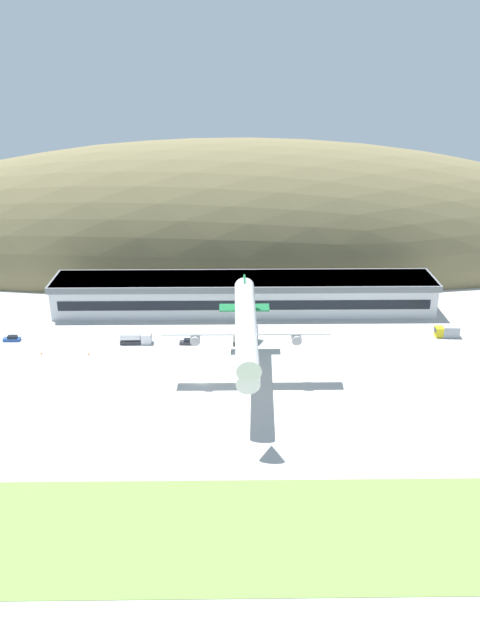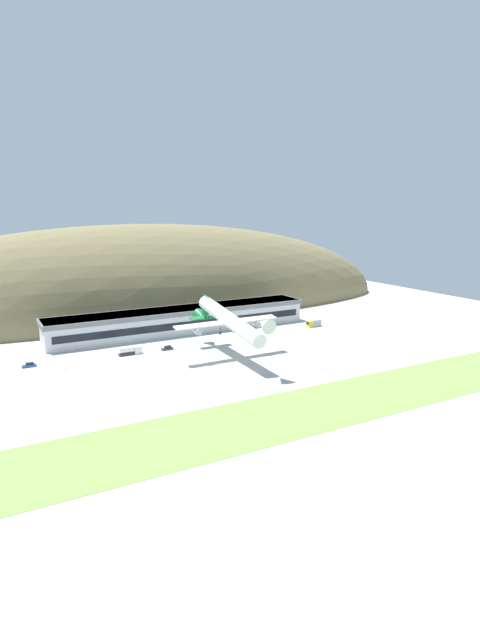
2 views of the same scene
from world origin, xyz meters
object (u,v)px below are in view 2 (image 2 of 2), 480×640
traffic_cone_0 (65,368)px  box_truck (314,323)px  terminal_building (182,318)px  traffic_cone_1 (104,363)px  cargo_airplane (228,320)px  fuel_truck (130,350)px  service_car_1 (167,348)px  service_car_0 (29,365)px

traffic_cone_0 → box_truck: bearing=5.0°
terminal_building → traffic_cone_1: (-40.18, -29.20, -5.48)m
cargo_airplane → fuel_truck: (-28.71, 21.18, -12.17)m
terminal_building → traffic_cone_0: 59.97m
box_truck → traffic_cone_0: bearing=-175.0°
terminal_building → cargo_airplane: bearing=-90.5°
service_car_1 → traffic_cone_1: (-24.92, -6.04, -0.34)m
box_truck → traffic_cone_1: bearing=-174.0°
terminal_building → service_car_0: 65.87m
cargo_airplane → service_car_0: cargo_airplane is taller
box_truck → traffic_cone_0: 107.47m
service_car_1 → fuel_truck: size_ratio=0.52×
traffic_cone_0 → terminal_building: bearing=28.6°
fuel_truck → service_car_1: bearing=-3.1°
cargo_airplane → terminal_building: bearing=89.5°
fuel_truck → box_truck: fuel_truck is taller
terminal_building → traffic_cone_1: terminal_building is taller
cargo_airplane → box_truck: bearing=23.8°
service_car_0 → fuel_truck: (33.26, -1.91, 0.96)m
service_car_0 → traffic_cone_0: bearing=-39.1°
service_car_0 → traffic_cone_1: 23.86m
service_car_1 → traffic_cone_0: size_ratio=7.46×
traffic_cone_0 → traffic_cone_1: size_ratio=1.00×
cargo_airplane → box_truck: size_ratio=8.06×
fuel_truck → traffic_cone_1: (-11.05, -6.79, -1.29)m
cargo_airplane → traffic_cone_0: 55.75m
traffic_cone_0 → traffic_cone_1: bearing=-2.7°
traffic_cone_1 → service_car_0: bearing=158.6°
cargo_airplane → service_car_0: (-61.97, 23.09, -13.13)m
service_car_1 → box_truck: (69.90, 3.90, 0.82)m
terminal_building → fuel_truck: 36.99m
terminal_building → box_truck: 58.10m
terminal_building → service_car_1: terminal_building is taller
service_car_1 → traffic_cone_1: service_car_1 is taller
fuel_truck → traffic_cone_1: bearing=-148.4°
traffic_cone_1 → fuel_truck: bearing=31.6°
terminal_building → service_car_0: (-62.39, -20.50, -5.15)m
terminal_building → service_car_0: terminal_building is taller
service_car_1 → box_truck: size_ratio=0.67×
terminal_building → service_car_0: size_ratio=25.20×
fuel_truck → service_car_0: bearing=176.7°
fuel_truck → terminal_building: bearing=37.6°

